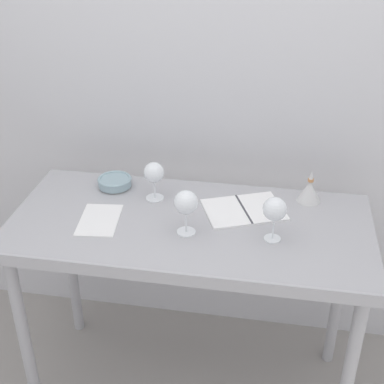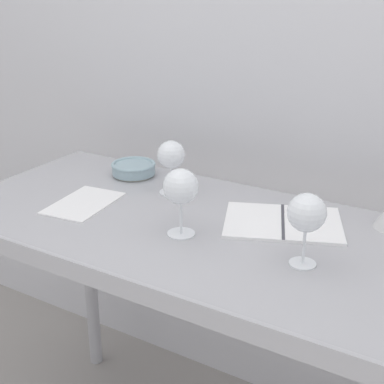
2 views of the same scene
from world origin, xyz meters
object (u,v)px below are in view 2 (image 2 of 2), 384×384
wine_glass_near_right (307,215)px  tasting_sheet_upper (84,203)px  tasting_bowl (134,168)px  open_notebook (283,222)px  wine_glass_far_left (171,156)px  wine_glass_near_center (182,189)px

wine_glass_near_right → tasting_sheet_upper: (-0.67, 0.02, -0.12)m
wine_glass_near_right → tasting_bowl: 0.75m
open_notebook → tasting_bowl: tasting_bowl is taller
wine_glass_far_left → tasting_bowl: (-0.19, 0.07, -0.09)m
wine_glass_near_right → wine_glass_far_left: wine_glass_near_right is taller
open_notebook → tasting_bowl: bearing=147.4°
wine_glass_far_left → open_notebook: wine_glass_far_left is taller
open_notebook → wine_glass_near_center: bearing=-158.0°
wine_glass_near_center → wine_glass_far_left: size_ratio=1.07×
tasting_sheet_upper → wine_glass_near_center: bearing=-10.6°
wine_glass_near_center → tasting_bowl: wine_glass_near_center is taller
wine_glass_near_right → tasting_bowl: (-0.68, 0.28, -0.10)m
wine_glass_near_right → tasting_bowl: bearing=157.7°
wine_glass_far_left → tasting_bowl: wine_glass_far_left is taller
tasting_bowl → wine_glass_near_center: bearing=-38.3°
open_notebook → tasting_sheet_upper: 0.57m
tasting_bowl → wine_glass_far_left: bearing=-19.2°
wine_glass_near_right → tasting_sheet_upper: 0.68m
wine_glass_near_right → open_notebook: size_ratio=0.47×
wine_glass_near_right → tasting_sheet_upper: bearing=178.7°
wine_glass_near_center → wine_glass_far_left: bearing=128.3°
wine_glass_far_left → tasting_bowl: bearing=160.8°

